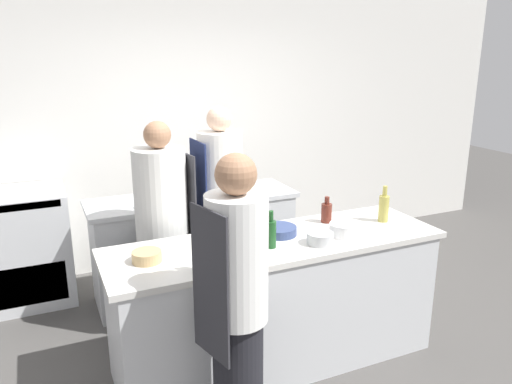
{
  "coord_description": "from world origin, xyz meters",
  "views": [
    {
      "loc": [
        -1.43,
        -2.82,
        2.18
      ],
      "look_at": [
        0.0,
        0.35,
        1.18
      ],
      "focal_mm": 35.0,
      "sensor_mm": 36.0,
      "label": 1
    }
  ],
  "objects": [
    {
      "name": "bowl_mixing_large",
      "position": [
        0.06,
        0.09,
        0.96
      ],
      "size": [
        0.25,
        0.25,
        0.06
      ],
      "color": "navy",
      "rests_on": "prep_counter"
    },
    {
      "name": "bowl_ceramic_blue",
      "position": [
        0.23,
        -0.17,
        0.97
      ],
      "size": [
        0.18,
        0.18,
        0.08
      ],
      "color": "#B7BABC",
      "rests_on": "prep_counter"
    },
    {
      "name": "bottle_wine",
      "position": [
        0.5,
        0.18,
        1.01
      ],
      "size": [
        0.08,
        0.08,
        0.2
      ],
      "color": "#5B2319",
      "rests_on": "prep_counter"
    },
    {
      "name": "bottle_cooking_oil",
      "position": [
        -0.63,
        -0.26,
        1.01
      ],
      "size": [
        0.07,
        0.07,
        0.2
      ],
      "color": "silver",
      "rests_on": "prep_counter"
    },
    {
      "name": "ground_plane",
      "position": [
        0.0,
        0.0,
        0.0
      ],
      "size": [
        16.0,
        16.0,
        0.0
      ],
      "primitive_type": "plane",
      "color": "#4C4947"
    },
    {
      "name": "wall_back",
      "position": [
        0.0,
        2.13,
        1.4
      ],
      "size": [
        8.0,
        0.06,
        2.8
      ],
      "color": "silver",
      "rests_on": "ground_plane"
    },
    {
      "name": "pass_counter",
      "position": [
        -0.2,
        1.25,
        0.47
      ],
      "size": [
        1.84,
        0.59,
        0.93
      ],
      "color": "silver",
      "rests_on": "ground_plane"
    },
    {
      "name": "bottle_vinegar",
      "position": [
        -0.09,
        -0.09,
        1.03
      ],
      "size": [
        0.07,
        0.07,
        0.25
      ],
      "color": "#19471E",
      "rests_on": "prep_counter"
    },
    {
      "name": "chef_at_prep_near",
      "position": [
        -0.54,
        -0.59,
        0.85
      ],
      "size": [
        0.38,
        0.36,
        1.69
      ],
      "rotation": [
        0.0,
        0.0,
        1.82
      ],
      "color": "black",
      "rests_on": "ground_plane"
    },
    {
      "name": "chef_at_pass_far",
      "position": [
        -0.14,
        0.71,
        0.89
      ],
      "size": [
        0.37,
        0.35,
        1.77
      ],
      "rotation": [
        0.0,
        0.0,
        1.61
      ],
      "color": "black",
      "rests_on": "ground_plane"
    },
    {
      "name": "bottle_olive_oil",
      "position": [
        0.9,
        0.02,
        1.04
      ],
      "size": [
        0.08,
        0.08,
        0.27
      ],
      "color": "#B2A84C",
      "rests_on": "prep_counter"
    },
    {
      "name": "bowl_wooden_salad",
      "position": [
        -0.88,
        0.01,
        0.97
      ],
      "size": [
        0.18,
        0.18,
        0.07
      ],
      "color": "tan",
      "rests_on": "prep_counter"
    },
    {
      "name": "bowl_prep_small",
      "position": [
        0.46,
        -0.11,
        0.98
      ],
      "size": [
        0.2,
        0.2,
        0.09
      ],
      "color": "white",
      "rests_on": "prep_counter"
    },
    {
      "name": "oven_range",
      "position": [
        -1.59,
        1.74,
        0.5
      ],
      "size": [
        0.72,
        0.67,
        1.0
      ],
      "color": "silver",
      "rests_on": "ground_plane"
    },
    {
      "name": "prep_counter",
      "position": [
        0.0,
        0.0,
        0.47
      ],
      "size": [
        2.34,
        0.71,
        0.93
      ],
      "color": "silver",
      "rests_on": "ground_plane"
    },
    {
      "name": "bottle_sauce",
      "position": [
        -0.15,
        0.16,
        1.04
      ],
      "size": [
        0.08,
        0.08,
        0.27
      ],
      "color": "black",
      "rests_on": "prep_counter"
    },
    {
      "name": "stockpot",
      "position": [
        0.05,
        1.29,
        1.06
      ],
      "size": [
        0.31,
        0.31,
        0.26
      ],
      "color": "silver",
      "rests_on": "pass_counter"
    },
    {
      "name": "cutting_board",
      "position": [
        -0.4,
        -0.03,
        0.94
      ],
      "size": [
        0.31,
        0.23,
        0.01
      ],
      "color": "tan",
      "rests_on": "prep_counter"
    },
    {
      "name": "chef_at_stove",
      "position": [
        -0.62,
        0.68,
        0.84
      ],
      "size": [
        0.42,
        0.4,
        1.69
      ],
      "rotation": [
        0.0,
        0.0,
        -1.44
      ],
      "color": "black",
      "rests_on": "ground_plane"
    }
  ]
}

